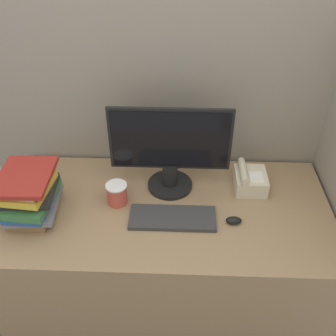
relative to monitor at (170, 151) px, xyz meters
name	(u,v)px	position (x,y,z in m)	size (l,w,h in m)	color
cubicle_panel_rear	(170,142)	(-0.01, 0.26, -0.12)	(1.96, 0.04, 1.67)	gray
desk	(167,259)	(-0.01, -0.16, -0.58)	(1.56, 0.77, 0.74)	#937551
monitor	(170,151)	(0.00, 0.00, 0.00)	(0.58, 0.22, 0.44)	black
keyboard	(173,218)	(0.02, -0.24, -0.20)	(0.39, 0.15, 0.02)	#333333
mouse	(234,220)	(0.30, -0.25, -0.20)	(0.07, 0.04, 0.03)	black
coffee_cup	(117,194)	(-0.25, -0.13, -0.16)	(0.10, 0.10, 0.11)	#BF4C3F
book_stack	(29,195)	(-0.62, -0.22, -0.10)	(0.25, 0.31, 0.23)	olive
desk_telephone	(250,180)	(0.40, 0.00, -0.16)	(0.15, 0.18, 0.12)	beige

